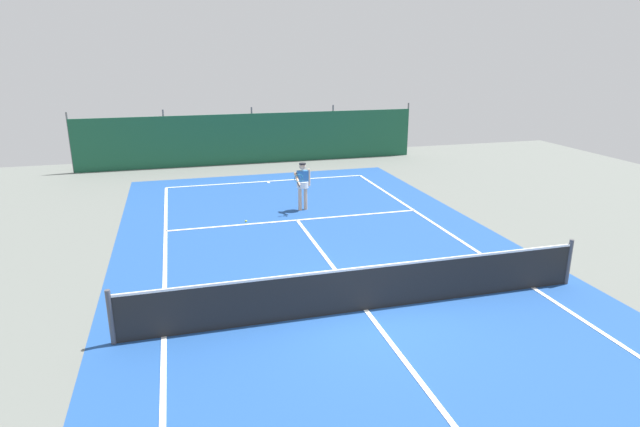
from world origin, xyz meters
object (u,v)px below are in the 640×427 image
object	(u,v)px
water_bottle	(541,256)
tennis_net	(366,288)
tennis_ball_near_player	(246,221)
parked_car	(275,135)
tennis_player	(303,183)

from	to	relation	value
water_bottle	tennis_net	bearing A→B (deg)	-165.73
tennis_ball_near_player	parked_car	world-z (taller)	parked_car
tennis_ball_near_player	water_bottle	xyz separation A→B (m)	(7.00, -5.31, 0.09)
water_bottle	tennis_ball_near_player	bearing A→B (deg)	142.82
tennis_ball_near_player	parked_car	distance (m)	12.86
tennis_player	parked_car	bearing A→B (deg)	-100.64
tennis_ball_near_player	parked_car	bearing A→B (deg)	75.08
parked_car	tennis_net	bearing A→B (deg)	83.28
tennis_player	parked_car	world-z (taller)	parked_car
water_bottle	tennis_player	bearing A→B (deg)	128.78
tennis_ball_near_player	parked_car	xyz separation A→B (m)	(3.30, 12.40, 0.81)
parked_car	tennis_ball_near_player	bearing A→B (deg)	73.39
tennis_net	parked_car	world-z (taller)	parked_car
tennis_player	water_bottle	size ratio (longest dim) A/B	6.83
tennis_player	tennis_ball_near_player	xyz separation A→B (m)	(-2.07, -0.82, -0.93)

